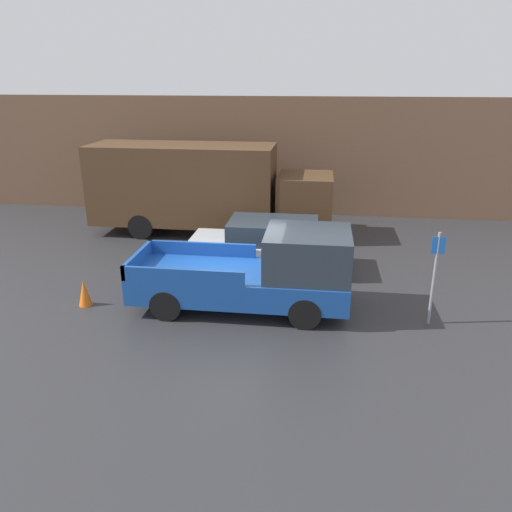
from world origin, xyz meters
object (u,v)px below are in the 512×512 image
(car, at_px, (270,244))
(parking_sign, at_px, (435,274))
(pickup_truck, at_px, (261,273))
(delivery_truck, at_px, (202,187))
(traffic_cone, at_px, (84,293))

(car, height_order, parking_sign, parking_sign)
(car, distance_m, parking_sign, 5.26)
(parking_sign, bearing_deg, car, 142.83)
(pickup_truck, bearing_deg, delivery_truck, 115.54)
(car, bearing_deg, delivery_truck, 130.67)
(delivery_truck, bearing_deg, car, -49.33)
(delivery_truck, xyz_separation_m, traffic_cone, (-1.58, -6.63, -1.40))
(car, xyz_separation_m, traffic_cone, (-4.46, -3.27, -0.43))
(delivery_truck, distance_m, traffic_cone, 6.95)
(car, xyz_separation_m, parking_sign, (4.17, -3.16, 0.52))
(pickup_truck, xyz_separation_m, parking_sign, (4.09, -0.31, 0.32))
(delivery_truck, bearing_deg, pickup_truck, -64.46)
(parking_sign, bearing_deg, pickup_truck, 175.71)
(car, bearing_deg, pickup_truck, -88.26)
(parking_sign, xyz_separation_m, traffic_cone, (-8.63, -0.11, -0.95))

